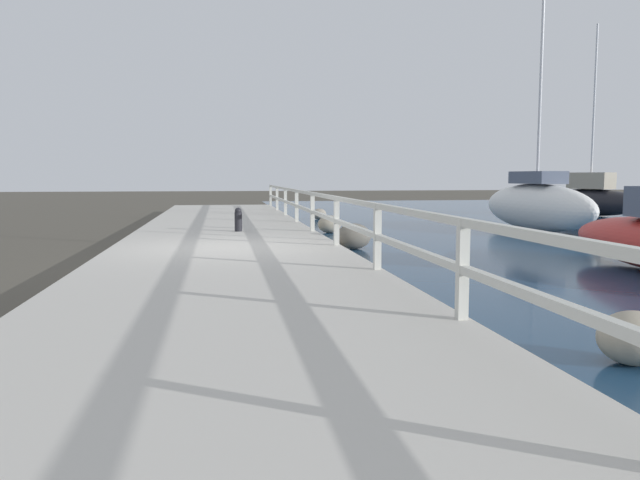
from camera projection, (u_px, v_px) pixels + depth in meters
The scene contains 10 objects.
ground_plane at pixel (228, 264), 12.01m from camera, with size 120.00×120.00×0.00m, color #4C473D.
dock_walkway at pixel (227, 256), 11.99m from camera, with size 4.47×36.00×0.33m.
railing at pixel (337, 212), 12.24m from camera, with size 0.10×32.50×0.97m.
boulder_water_edge at pixel (330, 224), 18.58m from camera, with size 0.70×0.63×0.52m.
boulder_near_dock at pixel (634, 338), 5.58m from camera, with size 0.65×0.59×0.49m.
boulder_downstream at pixel (354, 236), 14.42m from camera, with size 0.80×0.72×0.60m.
boulder_upstream at pixel (319, 214), 24.43m from camera, with size 0.57×0.51×0.42m.
mooring_bollard at pixel (238, 219), 15.41m from camera, with size 0.19×0.19×0.59m.
sailboat_white at pixel (536, 205), 19.24m from camera, with size 1.49×5.96×8.26m.
sailboat_black at pixel (590, 199), 26.63m from camera, with size 3.11×4.90×7.99m.
Camera 1 is at (-0.12, -12.03, 1.69)m, focal length 35.00 mm.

